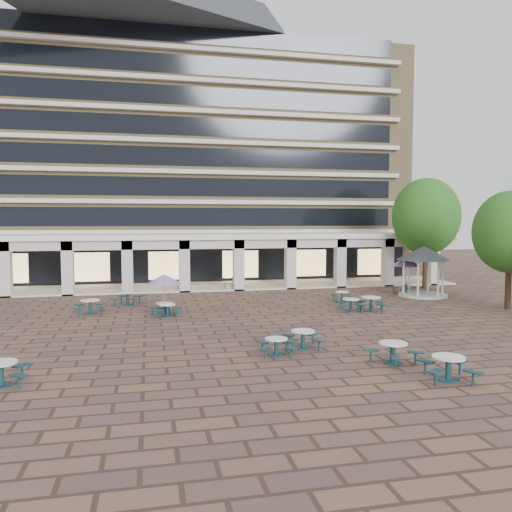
% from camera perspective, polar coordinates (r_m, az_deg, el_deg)
% --- Properties ---
extents(ground, '(120.00, 120.00, 0.00)m').
position_cam_1_polar(ground, '(26.90, -1.77, -7.62)').
color(ground, brown).
rests_on(ground, ground).
extents(apartment_building, '(40.00, 15.50, 25.20)m').
position_cam_1_polar(apartment_building, '(52.10, -6.97, 11.89)').
color(apartment_building, '#9F8859').
rests_on(apartment_building, ground).
extents(retail_arcade, '(42.00, 6.60, 4.40)m').
position_cam_1_polar(retail_arcade, '(41.06, -5.50, 0.61)').
color(retail_arcade, white).
rests_on(retail_arcade, ground).
extents(picnic_table_0, '(1.98, 1.98, 0.80)m').
position_cam_1_polar(picnic_table_0, '(18.80, -27.17, -11.68)').
color(picnic_table_0, '#163944').
rests_on(picnic_table_0, ground).
extents(picnic_table_1, '(1.83, 1.83, 0.76)m').
position_cam_1_polar(picnic_table_1, '(21.66, 5.40, -9.26)').
color(picnic_table_1, '#163944').
rests_on(picnic_table_1, ground).
extents(picnic_table_2, '(2.16, 2.16, 0.83)m').
position_cam_1_polar(picnic_table_2, '(18.58, 21.13, -11.64)').
color(picnic_table_2, '#163944').
rests_on(picnic_table_2, ground).
extents(picnic_table_3, '(2.19, 2.19, 0.80)m').
position_cam_1_polar(picnic_table_3, '(20.04, 15.40, -10.41)').
color(picnic_table_3, '#163944').
rests_on(picnic_table_3, ground).
extents(picnic_table_5, '(1.69, 1.69, 0.70)m').
position_cam_1_polar(picnic_table_5, '(20.50, 2.33, -10.12)').
color(picnic_table_5, '#163944').
rests_on(picnic_table_5, ground).
extents(picnic_table_6, '(2.05, 2.05, 2.37)m').
position_cam_1_polar(picnic_table_6, '(29.09, -10.46, -2.79)').
color(picnic_table_6, '#163944').
rests_on(picnic_table_6, ground).
extents(picnic_table_7, '(2.37, 2.37, 0.86)m').
position_cam_1_polar(picnic_table_7, '(30.98, 13.03, -5.21)').
color(picnic_table_7, '#163944').
rests_on(picnic_table_7, ground).
extents(picnic_table_8, '(1.64, 1.64, 0.69)m').
position_cam_1_polar(picnic_table_8, '(29.03, -10.10, -6.00)').
color(picnic_table_8, '#163944').
rests_on(picnic_table_8, ground).
extents(picnic_table_9, '(2.19, 2.19, 0.83)m').
position_cam_1_polar(picnic_table_9, '(33.48, -14.49, -4.58)').
color(picnic_table_9, '#163944').
rests_on(picnic_table_9, ground).
extents(picnic_table_10, '(1.71, 1.71, 0.68)m').
position_cam_1_polar(picnic_table_10, '(34.25, 9.83, -4.48)').
color(picnic_table_10, '#163944').
rests_on(picnic_table_10, ground).
extents(picnic_table_11, '(2.34, 2.34, 2.70)m').
position_cam_1_polar(picnic_table_11, '(38.81, 16.77, -0.79)').
color(picnic_table_11, '#163944').
rests_on(picnic_table_11, ground).
extents(picnic_table_12, '(2.04, 2.04, 0.83)m').
position_cam_1_polar(picnic_table_12, '(30.83, -18.42, -5.39)').
color(picnic_table_12, '#163944').
rests_on(picnic_table_12, ground).
extents(picnic_table_13, '(1.97, 1.97, 0.76)m').
position_cam_1_polar(picnic_table_13, '(30.71, 10.79, -5.38)').
color(picnic_table_13, '#163944').
rests_on(picnic_table_13, ground).
extents(gazebo, '(3.86, 3.86, 3.59)m').
position_cam_1_polar(gazebo, '(37.85, 18.60, -0.32)').
color(gazebo, beige).
rests_on(gazebo, ground).
extents(tree_east_a, '(4.38, 4.38, 7.29)m').
position_cam_1_polar(tree_east_a, '(34.11, 27.04, 2.46)').
color(tree_east_a, '#452F1B').
rests_on(tree_east_a, ground).
extents(tree_east_c, '(5.33, 5.33, 8.88)m').
position_cam_1_polar(tree_east_c, '(42.25, 18.86, 4.31)').
color(tree_east_c, '#452F1B').
rests_on(tree_east_c, ground).
extents(planter_left, '(1.50, 0.86, 1.32)m').
position_cam_1_polar(planter_left, '(39.22, -7.87, -3.17)').
color(planter_left, gray).
rests_on(planter_left, ground).
extents(planter_right, '(1.50, 0.78, 1.22)m').
position_cam_1_polar(planter_right, '(39.69, -2.44, -3.16)').
color(planter_right, gray).
rests_on(planter_right, ground).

